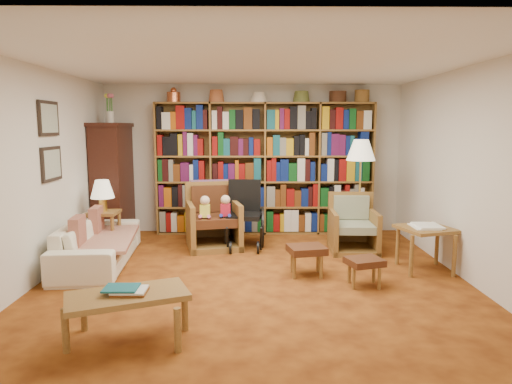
{
  "coord_description": "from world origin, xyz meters",
  "views": [
    {
      "loc": [
        -0.04,
        -5.3,
        1.8
      ],
      "look_at": [
        0.03,
        0.6,
        0.95
      ],
      "focal_mm": 32.0,
      "sensor_mm": 36.0,
      "label": 1
    }
  ],
  "objects_px": {
    "side_table_lamp": "(104,222)",
    "armchair_leather": "(214,220)",
    "armchair_sage": "(352,229)",
    "footstool_a": "(307,251)",
    "floor_lamp": "(361,154)",
    "footstool_b": "(364,263)",
    "wheelchair": "(245,217)",
    "coffee_table": "(127,299)",
    "sofa": "(98,243)",
    "side_table_papers": "(426,233)"
  },
  "relations": [
    {
      "from": "sofa",
      "to": "coffee_table",
      "type": "height_order",
      "value": "sofa"
    },
    {
      "from": "sofa",
      "to": "floor_lamp",
      "type": "relative_size",
      "value": 1.22
    },
    {
      "from": "armchair_leather",
      "to": "footstool_a",
      "type": "relative_size",
      "value": 1.98
    },
    {
      "from": "footstool_a",
      "to": "side_table_papers",
      "type": "bearing_deg",
      "value": 6.35
    },
    {
      "from": "armchair_leather",
      "to": "coffee_table",
      "type": "xyz_separation_m",
      "value": [
        -0.48,
        -3.12,
        -0.03
      ]
    },
    {
      "from": "floor_lamp",
      "to": "footstool_b",
      "type": "relative_size",
      "value": 3.5
    },
    {
      "from": "side_table_papers",
      "to": "sofa",
      "type": "bearing_deg",
      "value": 175.34
    },
    {
      "from": "wheelchair",
      "to": "floor_lamp",
      "type": "xyz_separation_m",
      "value": [
        1.73,
        0.02,
        0.93
      ]
    },
    {
      "from": "side_table_papers",
      "to": "footstool_a",
      "type": "relative_size",
      "value": 1.49
    },
    {
      "from": "armchair_leather",
      "to": "footstool_a",
      "type": "bearing_deg",
      "value": -48.95
    },
    {
      "from": "side_table_lamp",
      "to": "armchair_leather",
      "type": "relative_size",
      "value": 0.61
    },
    {
      "from": "side_table_lamp",
      "to": "side_table_papers",
      "type": "height_order",
      "value": "side_table_lamp"
    },
    {
      "from": "floor_lamp",
      "to": "armchair_leather",
      "type": "bearing_deg",
      "value": 179.47
    },
    {
      "from": "wheelchair",
      "to": "footstool_b",
      "type": "bearing_deg",
      "value": -51.84
    },
    {
      "from": "floor_lamp",
      "to": "coffee_table",
      "type": "xyz_separation_m",
      "value": [
        -2.68,
        -3.1,
        -1.02
      ]
    },
    {
      "from": "armchair_sage",
      "to": "wheelchair",
      "type": "relative_size",
      "value": 0.83
    },
    {
      "from": "sofa",
      "to": "footstool_a",
      "type": "height_order",
      "value": "sofa"
    },
    {
      "from": "side_table_lamp",
      "to": "footstool_b",
      "type": "distance_m",
      "value": 3.71
    },
    {
      "from": "footstool_a",
      "to": "floor_lamp",
      "type": "bearing_deg",
      "value": 55.42
    },
    {
      "from": "footstool_a",
      "to": "wheelchair",
      "type": "bearing_deg",
      "value": 119.36
    },
    {
      "from": "armchair_sage",
      "to": "coffee_table",
      "type": "relative_size",
      "value": 0.76
    },
    {
      "from": "side_table_lamp",
      "to": "armchair_sage",
      "type": "xyz_separation_m",
      "value": [
        3.6,
        0.08,
        -0.13
      ]
    },
    {
      "from": "armchair_sage",
      "to": "footstool_b",
      "type": "distance_m",
      "value": 1.55
    },
    {
      "from": "coffee_table",
      "to": "armchair_sage",
      "type": "bearing_deg",
      "value": 48.5
    },
    {
      "from": "floor_lamp",
      "to": "coffee_table",
      "type": "height_order",
      "value": "floor_lamp"
    },
    {
      "from": "armchair_sage",
      "to": "wheelchair",
      "type": "height_order",
      "value": "wheelchair"
    },
    {
      "from": "side_table_papers",
      "to": "footstool_b",
      "type": "distance_m",
      "value": 1.08
    },
    {
      "from": "sofa",
      "to": "wheelchair",
      "type": "bearing_deg",
      "value": -70.27
    },
    {
      "from": "wheelchair",
      "to": "armchair_leather",
      "type": "bearing_deg",
      "value": 174.53
    },
    {
      "from": "wheelchair",
      "to": "floor_lamp",
      "type": "distance_m",
      "value": 1.97
    },
    {
      "from": "footstool_a",
      "to": "footstool_b",
      "type": "bearing_deg",
      "value": -32.37
    },
    {
      "from": "footstool_b",
      "to": "coffee_table",
      "type": "distance_m",
      "value": 2.67
    },
    {
      "from": "footstool_a",
      "to": "side_table_lamp",
      "type": "bearing_deg",
      "value": 158.93
    },
    {
      "from": "side_table_lamp",
      "to": "armchair_sage",
      "type": "bearing_deg",
      "value": 1.21
    },
    {
      "from": "wheelchair",
      "to": "side_table_lamp",
      "type": "bearing_deg",
      "value": -171.63
    },
    {
      "from": "armchair_sage",
      "to": "floor_lamp",
      "type": "height_order",
      "value": "floor_lamp"
    },
    {
      "from": "footstool_b",
      "to": "side_table_lamp",
      "type": "bearing_deg",
      "value": 156.74
    },
    {
      "from": "armchair_leather",
      "to": "footstool_b",
      "type": "height_order",
      "value": "armchair_leather"
    },
    {
      "from": "side_table_lamp",
      "to": "floor_lamp",
      "type": "distance_m",
      "value": 3.88
    },
    {
      "from": "sofa",
      "to": "side_table_papers",
      "type": "height_order",
      "value": "side_table_papers"
    },
    {
      "from": "sofa",
      "to": "side_table_papers",
      "type": "relative_size",
      "value": 2.67
    },
    {
      "from": "side_table_papers",
      "to": "coffee_table",
      "type": "relative_size",
      "value": 0.67
    },
    {
      "from": "armchair_sage",
      "to": "footstool_a",
      "type": "xyz_separation_m",
      "value": [
        -0.81,
        -1.15,
        -0.02
      ]
    },
    {
      "from": "side_table_papers",
      "to": "coffee_table",
      "type": "bearing_deg",
      "value": -149.87
    },
    {
      "from": "footstool_b",
      "to": "side_table_papers",
      "type": "bearing_deg",
      "value": 31.65
    },
    {
      "from": "armchair_sage",
      "to": "floor_lamp",
      "type": "relative_size",
      "value": 0.52
    },
    {
      "from": "armchair_leather",
      "to": "floor_lamp",
      "type": "relative_size",
      "value": 0.61
    },
    {
      "from": "armchair_sage",
      "to": "footstool_a",
      "type": "relative_size",
      "value": 1.68
    },
    {
      "from": "sofa",
      "to": "wheelchair",
      "type": "relative_size",
      "value": 1.95
    },
    {
      "from": "armchair_leather",
      "to": "footstool_b",
      "type": "relative_size",
      "value": 2.13
    }
  ]
}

